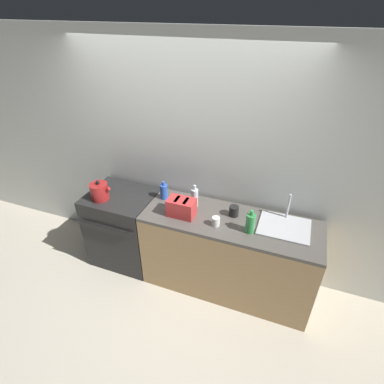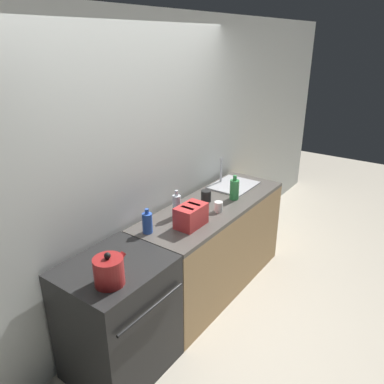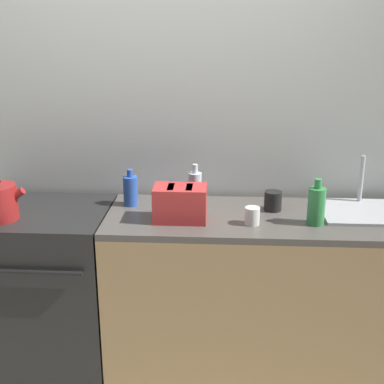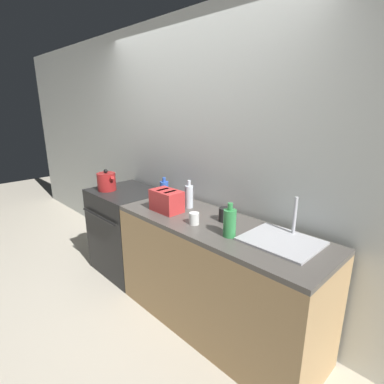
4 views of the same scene
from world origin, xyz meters
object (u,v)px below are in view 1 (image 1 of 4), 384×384
Objects in this scene: cup_white at (216,221)px; cup_black at (234,211)px; kettle at (100,191)px; bottle_green at (250,223)px; toaster at (181,207)px; stove at (125,226)px; bottle_blue at (164,191)px; bottle_clear at (195,197)px.

cup_black reaches higher than cup_white.
bottle_green is at bearing 0.96° from kettle.
bottle_green reaches higher than toaster.
bottle_blue is at bearing 14.01° from stove.
cup_black reaches higher than stove.
toaster is (0.95, 0.04, -0.00)m from kettle.
bottle_blue reaches higher than cup_white.
bottle_clear is (0.07, 0.20, 0.01)m from toaster.
stove is 0.74m from bottle_blue.
bottle_green is (1.65, 0.03, 0.01)m from kettle.
bottle_green is (0.70, -0.02, 0.01)m from toaster.
bottle_blue is at bearing 21.76° from kettle.
toaster is 1.31× the size of bottle_blue.
cup_black is at bearing 3.78° from stove.
bottle_green reaches higher than bottle_blue.
kettle is 0.95m from toaster.
bottle_green is at bearing -13.09° from bottle_blue.
cup_black is at bearing 60.43° from cup_white.
bottle_green is 0.28m from cup_black.
bottle_clear is at bearing 7.12° from stove.
kettle is at bearing -179.04° from bottle_green.
stove is 3.78× the size of kettle.
bottle_clear is at bearing 142.09° from cup_white.
toaster is (0.79, -0.09, 0.54)m from stove.
kettle reaches higher than bottle_blue.
bottle_clear is at bearing -2.47° from bottle_blue.
cup_white is at bearing -20.79° from bottle_blue.
toaster is 1.10× the size of bottle_clear.
kettle is at bearing -166.49° from bottle_clear.
cup_black is (1.44, 0.22, -0.04)m from kettle.
bottle_green is 1.16× the size of bottle_blue.
bottle_clear is (-0.63, 0.22, 0.00)m from bottle_green.
cup_white is (0.37, -0.04, -0.05)m from toaster.
cup_black is (0.50, 0.18, -0.04)m from toaster.
stove is 1.38m from cup_black.
stove is at bearing 173.22° from toaster.
toaster is at bearing -108.48° from bottle_clear.
bottle_clear reaches higher than stove.
cup_white is (0.67, -0.25, -0.04)m from bottle_blue.
stove is 3.81× the size of bottle_green.
bottle_green is 2.64× the size of cup_white.
stove is at bearing 173.52° from cup_white.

